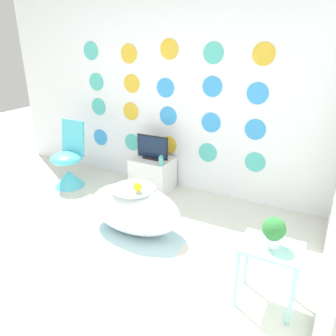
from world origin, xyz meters
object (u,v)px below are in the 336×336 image
(bathtub, at_px, (134,209))
(vase, at_px, (161,161))
(chair, at_px, (69,167))
(potted_plant_left, at_px, (274,230))
(tv, at_px, (152,148))

(bathtub, height_order, vase, vase)
(bathtub, xyz_separation_m, chair, (-1.39, 0.52, 0.02))
(bathtub, distance_m, potted_plant_left, 1.53)
(bathtub, relative_size, tv, 2.29)
(potted_plant_left, bearing_deg, tv, 142.79)
(tv, relative_size, vase, 3.47)
(chair, xyz_separation_m, vase, (1.26, 0.29, 0.21))
(bathtub, distance_m, tv, 1.07)
(chair, relative_size, tv, 1.98)
(vase, relative_size, potted_plant_left, 0.55)
(chair, height_order, vase, chair)
(bathtub, relative_size, chair, 1.16)
(tv, xyz_separation_m, potted_plant_left, (1.77, -1.34, 0.08))
(bathtub, distance_m, chair, 1.48)
(chair, bearing_deg, tv, 22.78)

